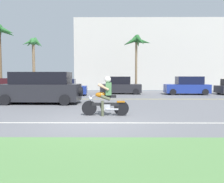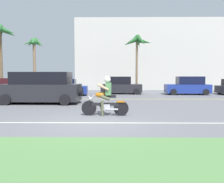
{
  "view_description": "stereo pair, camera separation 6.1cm",
  "coord_description": "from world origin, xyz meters",
  "px_view_note": "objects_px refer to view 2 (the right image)",
  "views": [
    {
      "loc": [
        0.8,
        -8.19,
        1.71
      ],
      "look_at": [
        0.72,
        3.6,
        0.9
      ],
      "focal_mm": 36.26,
      "sensor_mm": 36.0,
      "label": 1
    },
    {
      "loc": [
        0.86,
        -8.19,
        1.71
      ],
      "look_at": [
        0.72,
        3.6,
        0.9
      ],
      "focal_mm": 36.26,
      "sensor_mm": 36.0,
      "label": 2
    }
  ],
  "objects_px": {
    "parked_car_0": "(3,87)",
    "parked_car_3": "(188,86)",
    "palm_tree_1": "(137,44)",
    "suv_nearby": "(41,88)",
    "parked_car_1": "(65,88)",
    "palm_tree_2": "(0,34)",
    "motorcyclist": "(105,99)",
    "palm_tree_0": "(34,48)",
    "parked_car_2": "(121,86)"
  },
  "relations": [
    {
      "from": "motorcyclist",
      "to": "parked_car_2",
      "type": "distance_m",
      "value": 12.14
    },
    {
      "from": "parked_car_0",
      "to": "parked_car_3",
      "type": "distance_m",
      "value": 17.02
    },
    {
      "from": "parked_car_0",
      "to": "suv_nearby",
      "type": "bearing_deg",
      "value": -48.94
    },
    {
      "from": "parked_car_3",
      "to": "palm_tree_1",
      "type": "relative_size",
      "value": 0.69
    },
    {
      "from": "palm_tree_1",
      "to": "parked_car_2",
      "type": "bearing_deg",
      "value": -140.64
    },
    {
      "from": "suv_nearby",
      "to": "parked_car_3",
      "type": "xyz_separation_m",
      "value": [
        11.39,
        7.02,
        -0.18
      ]
    },
    {
      "from": "motorcyclist",
      "to": "suv_nearby",
      "type": "relative_size",
      "value": 0.4
    },
    {
      "from": "parked_car_0",
      "to": "palm_tree_1",
      "type": "distance_m",
      "value": 13.46
    },
    {
      "from": "palm_tree_2",
      "to": "palm_tree_0",
      "type": "bearing_deg",
      "value": 17.09
    },
    {
      "from": "palm_tree_0",
      "to": "palm_tree_1",
      "type": "height_order",
      "value": "palm_tree_1"
    },
    {
      "from": "parked_car_2",
      "to": "palm_tree_1",
      "type": "distance_m",
      "value": 4.73
    },
    {
      "from": "parked_car_3",
      "to": "palm_tree_0",
      "type": "height_order",
      "value": "palm_tree_0"
    },
    {
      "from": "parked_car_0",
      "to": "parked_car_3",
      "type": "bearing_deg",
      "value": 1.94
    },
    {
      "from": "parked_car_2",
      "to": "suv_nearby",
      "type": "bearing_deg",
      "value": -123.65
    },
    {
      "from": "parked_car_1",
      "to": "motorcyclist",
      "type": "bearing_deg",
      "value": -68.37
    },
    {
      "from": "palm_tree_1",
      "to": "palm_tree_2",
      "type": "xyz_separation_m",
      "value": [
        -14.14,
        0.38,
        1.07
      ]
    },
    {
      "from": "motorcyclist",
      "to": "parked_car_3",
      "type": "xyz_separation_m",
      "value": [
        7.2,
        11.34,
        0.05
      ]
    },
    {
      "from": "parked_car_1",
      "to": "palm_tree_1",
      "type": "xyz_separation_m",
      "value": [
        6.7,
        3.29,
        4.29
      ]
    },
    {
      "from": "motorcyclist",
      "to": "palm_tree_0",
      "type": "relative_size",
      "value": 0.35
    },
    {
      "from": "parked_car_0",
      "to": "palm_tree_0",
      "type": "relative_size",
      "value": 0.7
    },
    {
      "from": "parked_car_0",
      "to": "palm_tree_0",
      "type": "xyz_separation_m",
      "value": [
        1.48,
        4.06,
        4.0
      ]
    },
    {
      "from": "palm_tree_0",
      "to": "palm_tree_2",
      "type": "height_order",
      "value": "palm_tree_2"
    },
    {
      "from": "parked_car_0",
      "to": "motorcyclist",
      "type": "bearing_deg",
      "value": -47.64
    },
    {
      "from": "motorcyclist",
      "to": "parked_car_1",
      "type": "xyz_separation_m",
      "value": [
        -4.04,
        10.18,
        -0.04
      ]
    },
    {
      "from": "motorcyclist",
      "to": "palm_tree_1",
      "type": "relative_size",
      "value": 0.35
    },
    {
      "from": "palm_tree_2",
      "to": "parked_car_2",
      "type": "bearing_deg",
      "value": -8.01
    },
    {
      "from": "parked_car_1",
      "to": "palm_tree_0",
      "type": "distance_m",
      "value": 7.49
    },
    {
      "from": "parked_car_1",
      "to": "palm_tree_1",
      "type": "height_order",
      "value": "palm_tree_1"
    },
    {
      "from": "parked_car_2",
      "to": "palm_tree_0",
      "type": "height_order",
      "value": "palm_tree_0"
    },
    {
      "from": "parked_car_3",
      "to": "palm_tree_0",
      "type": "relative_size",
      "value": 0.69
    },
    {
      "from": "motorcyclist",
      "to": "palm_tree_1",
      "type": "bearing_deg",
      "value": 78.81
    },
    {
      "from": "parked_car_2",
      "to": "palm_tree_0",
      "type": "xyz_separation_m",
      "value": [
        -9.31,
        2.72,
        3.94
      ]
    },
    {
      "from": "palm_tree_2",
      "to": "motorcyclist",
      "type": "bearing_deg",
      "value": -50.35
    },
    {
      "from": "palm_tree_2",
      "to": "palm_tree_1",
      "type": "bearing_deg",
      "value": -1.53
    },
    {
      "from": "palm_tree_2",
      "to": "parked_car_1",
      "type": "bearing_deg",
      "value": -26.26
    },
    {
      "from": "parked_car_0",
      "to": "palm_tree_2",
      "type": "distance_m",
      "value": 6.39
    },
    {
      "from": "motorcyclist",
      "to": "parked_car_0",
      "type": "relative_size",
      "value": 0.49
    },
    {
      "from": "parked_car_3",
      "to": "palm_tree_2",
      "type": "xyz_separation_m",
      "value": [
        -18.68,
        2.51,
        5.27
      ]
    },
    {
      "from": "parked_car_1",
      "to": "parked_car_3",
      "type": "relative_size",
      "value": 0.98
    },
    {
      "from": "palm_tree_1",
      "to": "suv_nearby",
      "type": "bearing_deg",
      "value": -126.83
    },
    {
      "from": "motorcyclist",
      "to": "parked_car_3",
      "type": "relative_size",
      "value": 0.51
    },
    {
      "from": "palm_tree_0",
      "to": "parked_car_0",
      "type": "bearing_deg",
      "value": -110.08
    },
    {
      "from": "motorcyclist",
      "to": "parked_car_1",
      "type": "bearing_deg",
      "value": 111.63
    },
    {
      "from": "parked_car_0",
      "to": "parked_car_1",
      "type": "distance_m",
      "value": 5.8
    },
    {
      "from": "parked_car_2",
      "to": "parked_car_1",
      "type": "bearing_deg",
      "value": -159.11
    },
    {
      "from": "parked_car_1",
      "to": "suv_nearby",
      "type": "bearing_deg",
      "value": -91.55
    },
    {
      "from": "parked_car_1",
      "to": "palm_tree_1",
      "type": "distance_m",
      "value": 8.61
    },
    {
      "from": "suv_nearby",
      "to": "palm_tree_1",
      "type": "bearing_deg",
      "value": 53.17
    },
    {
      "from": "parked_car_0",
      "to": "parked_car_3",
      "type": "height_order",
      "value": "parked_car_3"
    },
    {
      "from": "parked_car_0",
      "to": "palm_tree_1",
      "type": "xyz_separation_m",
      "value": [
        12.48,
        2.71,
        4.27
      ]
    }
  ]
}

